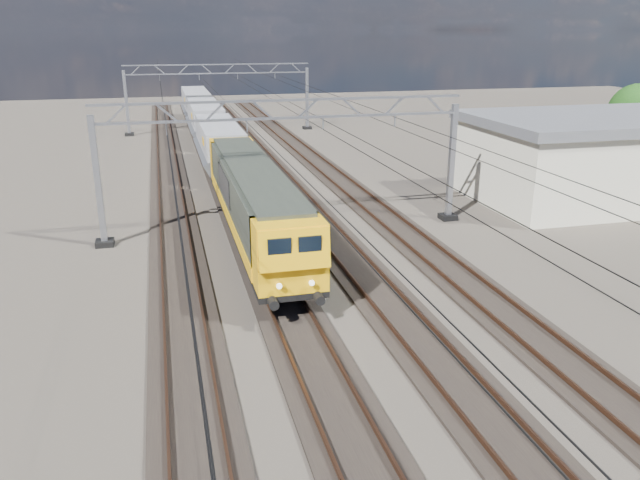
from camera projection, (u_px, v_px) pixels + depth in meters
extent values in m
plane|color=#29231F|center=(304.00, 256.00, 30.36)|extent=(160.00, 160.00, 0.00)
cube|color=black|center=(178.00, 266.00, 28.94)|extent=(2.60, 140.00, 0.12)
cube|color=#523321|center=(162.00, 264.00, 28.72)|extent=(0.08, 140.00, 0.16)
cube|color=#523321|center=(193.00, 261.00, 29.06)|extent=(0.08, 140.00, 0.16)
cube|color=black|center=(263.00, 258.00, 29.87)|extent=(2.60, 140.00, 0.12)
cube|color=#523321|center=(248.00, 256.00, 29.66)|extent=(0.08, 140.00, 0.16)
cube|color=#523321|center=(278.00, 254.00, 29.99)|extent=(0.08, 140.00, 0.16)
cube|color=black|center=(343.00, 251.00, 30.81)|extent=(2.60, 140.00, 0.12)
cube|color=#523321|center=(329.00, 250.00, 30.59)|extent=(0.08, 140.00, 0.16)
cube|color=#523321|center=(357.00, 247.00, 30.92)|extent=(0.08, 140.00, 0.16)
cube|color=black|center=(418.00, 245.00, 31.74)|extent=(2.60, 140.00, 0.12)
cube|color=#523321|center=(405.00, 243.00, 31.52)|extent=(0.08, 140.00, 0.16)
cube|color=#523321|center=(432.00, 241.00, 31.86)|extent=(0.08, 140.00, 0.16)
cube|color=#979BA5|center=(98.00, 183.00, 30.76)|extent=(0.30, 0.30, 6.60)
cube|color=#979BA5|center=(451.00, 163.00, 35.19)|extent=(0.30, 0.30, 6.60)
cube|color=black|center=(105.00, 243.00, 31.77)|extent=(0.90, 0.90, 0.30)
cube|color=black|center=(448.00, 217.00, 36.20)|extent=(0.90, 0.90, 0.30)
cube|color=#979BA5|center=(285.00, 100.00, 31.78)|extent=(19.30, 0.18, 0.12)
cube|color=#979BA5|center=(286.00, 118.00, 32.07)|extent=(19.30, 0.18, 0.12)
cube|color=#979BA5|center=(116.00, 114.00, 29.98)|extent=(1.03, 0.10, 0.94)
cube|color=#979BA5|center=(167.00, 113.00, 30.54)|extent=(1.03, 0.10, 0.94)
cube|color=#979BA5|center=(215.00, 111.00, 31.09)|extent=(1.03, 0.10, 0.94)
cube|color=#979BA5|center=(262.00, 110.00, 31.65)|extent=(1.03, 0.10, 0.94)
cube|color=#979BA5|center=(308.00, 108.00, 32.20)|extent=(1.03, 0.10, 0.94)
cube|color=#979BA5|center=(352.00, 107.00, 32.75)|extent=(1.03, 0.10, 0.94)
cube|color=#979BA5|center=(394.00, 106.00, 33.31)|extent=(1.03, 0.10, 0.94)
cube|color=#979BA5|center=(435.00, 105.00, 33.86)|extent=(1.03, 0.10, 0.94)
cube|color=#979BA5|center=(167.00, 129.00, 30.77)|extent=(0.06, 0.06, 0.65)
cube|color=#979BA5|center=(247.00, 126.00, 31.70)|extent=(0.06, 0.06, 0.65)
cube|color=#979BA5|center=(323.00, 123.00, 32.64)|extent=(0.06, 0.06, 0.65)
cube|color=#979BA5|center=(395.00, 120.00, 33.57)|extent=(0.06, 0.06, 0.65)
cube|color=#979BA5|center=(127.00, 104.00, 63.82)|extent=(0.30, 0.30, 6.60)
cube|color=#979BA5|center=(307.00, 99.00, 68.25)|extent=(0.30, 0.30, 6.60)
cube|color=black|center=(130.00, 134.00, 64.83)|extent=(0.90, 0.90, 0.30)
cube|color=black|center=(307.00, 128.00, 69.26)|extent=(0.90, 0.90, 0.30)
cube|color=#979BA5|center=(218.00, 64.00, 64.84)|extent=(19.30, 0.18, 0.12)
cube|color=#979BA5|center=(218.00, 73.00, 65.13)|extent=(19.30, 0.18, 0.12)
cube|color=#979BA5|center=(135.00, 70.00, 63.04)|extent=(1.03, 0.10, 0.94)
cube|color=#979BA5|center=(160.00, 70.00, 63.60)|extent=(1.03, 0.10, 0.94)
cube|color=#979BA5|center=(183.00, 69.00, 64.15)|extent=(1.03, 0.10, 0.94)
cube|color=#979BA5|center=(207.00, 69.00, 64.71)|extent=(1.03, 0.10, 0.94)
cube|color=#979BA5|center=(230.00, 69.00, 65.26)|extent=(1.03, 0.10, 0.94)
cube|color=#979BA5|center=(252.00, 68.00, 65.81)|extent=(1.03, 0.10, 0.94)
cube|color=#979BA5|center=(274.00, 68.00, 66.37)|extent=(1.03, 0.10, 0.94)
cube|color=#979BA5|center=(296.00, 68.00, 66.92)|extent=(1.03, 0.10, 0.94)
cube|color=#979BA5|center=(160.00, 78.00, 63.83)|extent=(0.06, 0.06, 0.65)
cube|color=#979BA5|center=(199.00, 77.00, 64.76)|extent=(0.06, 0.06, 0.65)
cube|color=#979BA5|center=(238.00, 76.00, 65.70)|extent=(0.06, 0.06, 0.65)
cube|color=#979BA5|center=(275.00, 76.00, 66.63)|extent=(0.06, 0.06, 0.65)
cylinder|color=black|center=(166.00, 124.00, 34.55)|extent=(0.03, 140.00, 0.03)
cylinder|color=black|center=(165.00, 115.00, 34.39)|extent=(0.03, 140.00, 0.03)
cylinder|color=black|center=(238.00, 122.00, 35.48)|extent=(0.03, 140.00, 0.03)
cylinder|color=black|center=(237.00, 113.00, 35.32)|extent=(0.03, 140.00, 0.03)
cylinder|color=black|center=(306.00, 119.00, 36.41)|extent=(0.03, 140.00, 0.03)
cylinder|color=black|center=(306.00, 111.00, 36.25)|extent=(0.03, 140.00, 0.03)
cylinder|color=black|center=(371.00, 117.00, 37.35)|extent=(0.03, 140.00, 0.03)
cylinder|color=black|center=(371.00, 109.00, 37.19)|extent=(0.03, 140.00, 0.03)
cube|color=black|center=(277.00, 273.00, 26.16)|extent=(2.20, 3.60, 0.60)
cube|color=black|center=(238.00, 197.00, 38.09)|extent=(2.20, 3.60, 0.60)
cube|color=black|center=(254.00, 221.00, 32.00)|extent=(2.65, 20.00, 0.25)
cube|color=black|center=(254.00, 228.00, 32.12)|extent=(2.20, 4.50, 0.75)
cube|color=#2A3028|center=(253.00, 194.00, 31.55)|extent=(2.65, 17.00, 2.60)
cube|color=#FBB40D|center=(227.00, 215.00, 31.55)|extent=(0.04, 17.00, 0.60)
cube|color=#FBB40D|center=(280.00, 212.00, 32.18)|extent=(0.04, 17.00, 0.60)
cube|color=black|center=(224.00, 185.00, 32.04)|extent=(0.05, 5.00, 1.40)
cube|color=black|center=(276.00, 182.00, 32.67)|extent=(0.05, 5.00, 1.40)
cube|color=#2A3028|center=(252.00, 168.00, 31.11)|extent=(2.25, 18.00, 0.15)
cube|color=#FBB40D|center=(289.00, 254.00, 23.19)|extent=(2.65, 1.80, 2.60)
cube|color=#FBB40D|center=(294.00, 249.00, 22.16)|extent=(2.60, 0.46, 1.52)
cube|color=black|center=(279.00, 249.00, 21.91)|extent=(0.85, 0.08, 0.75)
cube|color=black|center=(310.00, 246.00, 22.16)|extent=(0.85, 0.08, 0.75)
cylinder|color=black|center=(273.00, 303.00, 22.34)|extent=(0.36, 0.50, 0.36)
cylinder|color=black|center=(319.00, 299.00, 22.74)|extent=(0.36, 0.50, 0.36)
cylinder|color=white|center=(279.00, 286.00, 22.30)|extent=(0.20, 0.08, 0.20)
cylinder|color=white|center=(312.00, 283.00, 22.58)|extent=(0.20, 0.08, 0.20)
cube|color=#FBB40D|center=(232.00, 160.00, 39.91)|extent=(2.65, 1.80, 2.60)
cube|color=#FBB40D|center=(230.00, 150.00, 40.62)|extent=(2.60, 0.46, 1.52)
cube|color=black|center=(221.00, 148.00, 40.55)|extent=(0.85, 0.08, 0.75)
cube|color=black|center=(238.00, 147.00, 40.81)|extent=(0.85, 0.08, 0.75)
cylinder|color=black|center=(218.00, 178.00, 41.26)|extent=(0.36, 0.50, 0.36)
cylinder|color=black|center=(244.00, 177.00, 41.65)|extent=(0.36, 0.50, 0.36)
cylinder|color=white|center=(222.00, 169.00, 41.03)|extent=(0.20, 0.08, 0.20)
cylinder|color=white|center=(240.00, 168.00, 41.31)|extent=(0.20, 0.08, 0.20)
cube|color=black|center=(227.00, 174.00, 44.26)|extent=(2.20, 2.60, 0.55)
cube|color=black|center=(215.00, 152.00, 52.52)|extent=(2.20, 2.60, 0.55)
cube|color=black|center=(220.00, 157.00, 48.27)|extent=(2.40, 13.00, 0.20)
cube|color=gray|center=(219.00, 135.00, 47.72)|extent=(2.80, 12.00, 1.80)
cube|color=#4D5055|center=(207.00, 152.00, 47.90)|extent=(1.48, 12.00, 1.36)
cube|color=#4D5055|center=(232.00, 151.00, 48.34)|extent=(1.48, 12.00, 1.36)
cube|color=#FBB40D|center=(203.00, 141.00, 44.60)|extent=(0.04, 1.20, 0.50)
cube|color=black|center=(210.00, 141.00, 57.30)|extent=(2.20, 2.60, 0.55)
cube|color=black|center=(203.00, 127.00, 65.56)|extent=(2.20, 2.60, 0.55)
cube|color=black|center=(206.00, 130.00, 61.31)|extent=(2.40, 13.00, 0.20)
cube|color=gray|center=(205.00, 113.00, 60.76)|extent=(2.80, 12.00, 1.80)
cube|color=#4D5055|center=(196.00, 126.00, 60.94)|extent=(1.48, 12.00, 1.36)
cube|color=#4D5055|center=(215.00, 125.00, 61.38)|extent=(1.48, 12.00, 1.36)
cube|color=#FBB40D|center=(192.00, 116.00, 57.64)|extent=(0.04, 1.20, 0.50)
cube|color=black|center=(199.00, 121.00, 70.34)|extent=(2.20, 2.60, 0.55)
cube|color=black|center=(195.00, 111.00, 78.60)|extent=(2.20, 2.60, 0.55)
cube|color=black|center=(197.00, 113.00, 74.35)|extent=(2.40, 13.00, 0.20)
cube|color=gray|center=(196.00, 98.00, 73.80)|extent=(2.80, 12.00, 1.80)
cube|color=#4D5055|center=(188.00, 109.00, 73.98)|extent=(1.48, 12.00, 1.36)
cube|color=#4D5055|center=(204.00, 108.00, 74.42)|extent=(1.48, 12.00, 1.36)
cube|color=#FBB40D|center=(185.00, 100.00, 70.69)|extent=(0.04, 1.20, 0.50)
cube|color=beige|center=(615.00, 161.00, 40.23)|extent=(18.00, 10.00, 4.80)
cube|color=slate|center=(621.00, 119.00, 39.37)|extent=(18.60, 10.60, 0.60)
cylinder|color=#322116|center=(631.00, 147.00, 49.72)|extent=(0.70, 0.70, 3.12)
sphere|color=#10390F|center=(637.00, 112.00, 48.82)|extent=(4.36, 4.36, 4.36)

